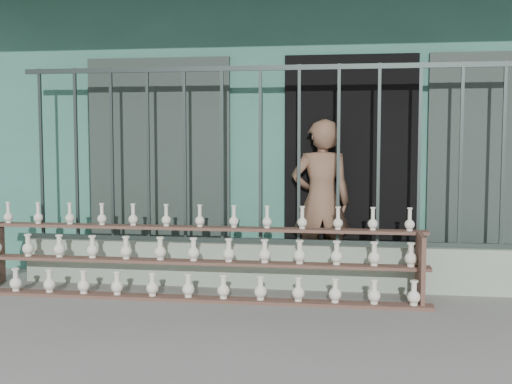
# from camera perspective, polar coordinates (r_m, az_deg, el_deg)

# --- Properties ---
(ground) EXTENTS (60.00, 60.00, 0.00)m
(ground) POSITION_cam_1_polar(r_m,az_deg,el_deg) (5.41, -1.56, -11.49)
(ground) COLOR slate
(workshop_building) EXTENTS (7.40, 6.60, 3.21)m
(workshop_building) POSITION_cam_1_polar(r_m,az_deg,el_deg) (9.39, 2.88, 5.37)
(workshop_building) COLOR #346E5C
(workshop_building) RESTS_ON ground
(parapet_wall) EXTENTS (5.00, 0.20, 0.45)m
(parapet_wall) POSITION_cam_1_polar(r_m,az_deg,el_deg) (6.60, 0.38, -6.51)
(parapet_wall) COLOR #91A38C
(parapet_wall) RESTS_ON ground
(security_fence) EXTENTS (5.00, 0.04, 1.80)m
(security_fence) POSITION_cam_1_polar(r_m,az_deg,el_deg) (6.48, 0.38, 3.29)
(security_fence) COLOR #283330
(security_fence) RESTS_ON parapet_wall
(shelf_rack) EXTENTS (4.50, 0.68, 0.85)m
(shelf_rack) POSITION_cam_1_polar(r_m,az_deg,el_deg) (6.29, -5.57, -5.82)
(shelf_rack) COLOR brown
(shelf_rack) RESTS_ON ground
(elderly_woman) EXTENTS (0.69, 0.51, 1.72)m
(elderly_woman) POSITION_cam_1_polar(r_m,az_deg,el_deg) (6.77, 5.82, -0.83)
(elderly_woman) COLOR brown
(elderly_woman) RESTS_ON ground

